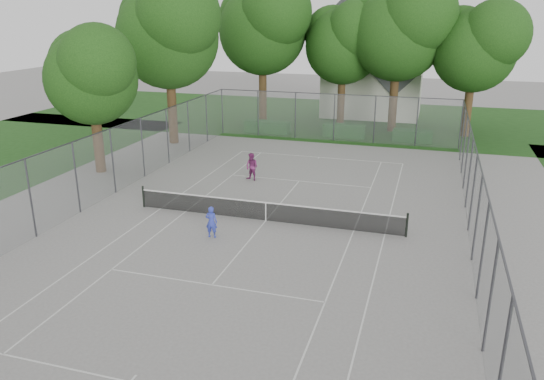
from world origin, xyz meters
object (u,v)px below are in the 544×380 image
(tennis_net, at_px, (266,211))
(woman_player, at_px, (252,167))
(house, at_px, (374,68))
(girl_player, at_px, (211,222))

(tennis_net, distance_m, woman_player, 6.39)
(house, xyz_separation_m, girl_player, (-3.13, -31.05, -3.66))
(girl_player, relative_size, woman_player, 0.88)
(woman_player, bearing_deg, tennis_net, -46.60)
(tennis_net, relative_size, house, 1.19)
(woman_player, bearing_deg, girl_player, -64.46)
(house, height_order, girl_player, house)
(girl_player, bearing_deg, woman_player, -88.72)
(house, relative_size, girl_player, 7.69)
(tennis_net, xyz_separation_m, girl_player, (-1.67, -2.46, 0.19))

